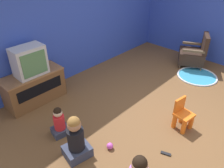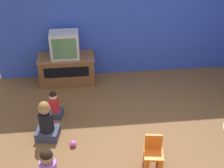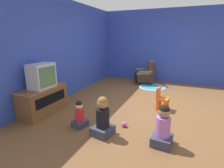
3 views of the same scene
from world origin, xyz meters
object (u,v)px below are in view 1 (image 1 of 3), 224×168
(tv_cabinet, at_px, (34,87))
(child_watching_center, at_px, (76,140))
(remote_control, at_px, (166,154))
(toy_ball, at_px, (110,146))
(television, at_px, (29,61))
(black_armchair, at_px, (194,54))
(child_watching_left, at_px, (59,123))
(yellow_kid_chair, at_px, (183,116))

(tv_cabinet, distance_m, child_watching_center, 1.69)
(remote_control, bearing_deg, toy_ball, 15.91)
(tv_cabinet, xyz_separation_m, television, (0.00, -0.04, 0.56))
(black_armchair, relative_size, child_watching_left, 1.60)
(tv_cabinet, distance_m, toy_ball, 1.94)
(child_watching_center, relative_size, remote_control, 4.60)
(remote_control, bearing_deg, tv_cabinet, -6.94)
(television, bearing_deg, child_watching_center, -100.73)
(toy_ball, relative_size, remote_control, 0.65)
(black_armchair, bearing_deg, tv_cabinet, -51.29)
(child_watching_center, distance_m, toy_ball, 0.55)
(yellow_kid_chair, distance_m, child_watching_left, 2.02)
(toy_ball, bearing_deg, tv_cabinet, 93.18)
(yellow_kid_chair, height_order, child_watching_left, yellow_kid_chair)
(child_watching_left, bearing_deg, black_armchair, 4.74)
(television, bearing_deg, yellow_kid_chair, -62.20)
(television, relative_size, black_armchair, 0.67)
(black_armchair, distance_m, child_watching_center, 3.87)
(remote_control, bearing_deg, child_watching_left, 8.82)
(tv_cabinet, bearing_deg, television, -90.00)
(toy_ball, height_order, remote_control, toy_ball)
(child_watching_center, xyz_separation_m, remote_control, (0.90, -0.94, -0.30))
(child_watching_left, bearing_deg, tv_cabinet, 90.33)
(television, bearing_deg, tv_cabinet, 90.00)
(television, relative_size, remote_control, 3.58)
(black_armchair, height_order, child_watching_center, black_armchair)
(child_watching_left, relative_size, toy_ball, 5.22)
(television, bearing_deg, remote_control, -76.90)
(tv_cabinet, relative_size, television, 2.03)
(yellow_kid_chair, bearing_deg, child_watching_left, 146.15)
(black_armchair, bearing_deg, child_watching_center, -26.12)
(yellow_kid_chair, distance_m, child_watching_center, 1.78)
(tv_cabinet, relative_size, yellow_kid_chair, 2.09)
(yellow_kid_chair, height_order, child_watching_center, child_watching_center)
(yellow_kid_chair, relative_size, toy_ball, 5.36)
(television, bearing_deg, toy_ball, -86.75)
(child_watching_center, distance_m, remote_control, 1.34)
(black_armchair, xyz_separation_m, toy_ball, (-3.45, -0.37, -0.27))
(toy_ball, distance_m, remote_control, 0.84)
(child_watching_center, bearing_deg, black_armchair, 12.35)
(yellow_kid_chair, bearing_deg, remote_control, -160.79)
(tv_cabinet, height_order, television, television)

